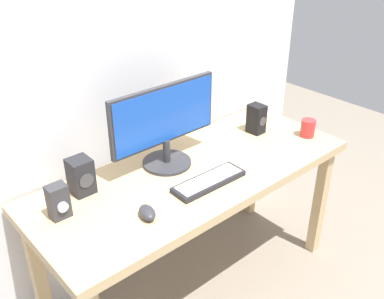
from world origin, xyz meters
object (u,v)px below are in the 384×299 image
desk (195,185)px  audio_controller (58,202)px  speaker_left (81,176)px  monitor (165,123)px  speaker_right (256,119)px  keyboard_primary (209,181)px  coffee_mug (308,128)px  mouse (147,213)px

desk → audio_controller: size_ratio=10.99×
desk → speaker_left: speaker_left is taller
monitor → speaker_left: monitor is taller
desk → speaker_right: (0.53, 0.08, 0.17)m
keyboard_primary → speaker_right: 0.60m
desk → coffee_mug: size_ratio=16.72×
mouse → keyboard_primary: bearing=18.5°
keyboard_primary → mouse: (-0.36, -0.01, 0.01)m
desk → coffee_mug: coffee_mug is taller
speaker_right → audio_controller: 1.18m
speaker_right → audio_controller: size_ratio=1.11×
desk → keyboard_primary: size_ratio=4.43×
mouse → audio_controller: 0.36m
speaker_right → coffee_mug: (0.18, -0.22, -0.03)m
coffee_mug → speaker_right: bearing=128.6°
monitor → speaker_left: (-0.43, 0.05, -0.14)m
coffee_mug → audio_controller: bearing=170.2°
desk → speaker_right: 0.56m
keyboard_primary → speaker_right: speaker_right is taller
monitor → audio_controller: bearing=-175.2°
speaker_right → audio_controller: bearing=179.4°
monitor → coffee_mug: bearing=-20.2°
speaker_left → audio_controller: size_ratio=1.12×
coffee_mug → monitor: bearing=159.8°
keyboard_primary → audio_controller: 0.66m
keyboard_primary → speaker_left: bearing=145.2°
desk → audio_controller: 0.68m
mouse → audio_controller: (-0.26, 0.24, 0.05)m
coffee_mug → speaker_left: bearing=164.6°
audio_controller → speaker_right: bearing=-0.6°
speaker_left → desk: bearing=-21.1°
desk → speaker_left: bearing=158.9°
desk → mouse: 0.43m
mouse → speaker_left: 0.36m
monitor → audio_controller: (-0.59, -0.05, -0.15)m
keyboard_primary → speaker_left: speaker_left is taller
desk → audio_controller: bearing=171.8°
monitor → audio_controller: size_ratio=4.00×
speaker_left → coffee_mug: 1.24m
desk → coffee_mug: (0.70, -0.14, 0.13)m
mouse → speaker_left: speaker_left is taller
keyboard_primary → mouse: 0.36m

